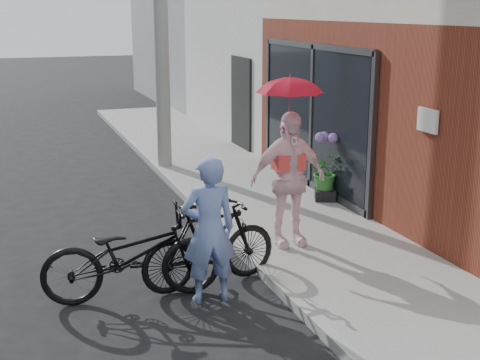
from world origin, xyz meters
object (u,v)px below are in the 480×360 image
bike_right (210,244)px  kimono_woman (288,179)px  officer (209,230)px  bike_left (132,255)px  planter (325,195)px

bike_right → kimono_woman: bearing=-71.1°
officer → bike_right: bearing=-105.3°
bike_left → bike_right: size_ratio=1.17×
bike_left → planter: bearing=-50.3°
planter → bike_left: bearing=-145.7°
officer → planter: bearing=-132.7°
bike_left → kimono_woman: 2.42m
bike_right → kimono_woman: 1.56m
bike_right → planter: (2.75, 2.44, -0.31)m
bike_right → planter: bike_right is taller
kimono_woman → planter: 2.40m
bike_left → officer: bearing=-106.5°
officer → bike_left: 0.92m
kimono_woman → officer: bearing=-143.4°
bike_left → planter: size_ratio=6.00×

